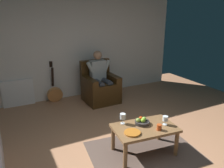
% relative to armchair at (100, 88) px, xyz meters
% --- Properties ---
extents(wall_back, '(5.86, 0.06, 2.60)m').
position_rel_armchair_xyz_m(wall_back, '(0.55, -0.64, 0.96)').
color(wall_back, silver).
rests_on(wall_back, ground).
extents(rug, '(1.75, 1.34, 0.01)m').
position_rel_armchair_xyz_m(rug, '(0.26, 2.21, -0.33)').
color(rug, brown).
rests_on(rug, ground).
extents(armchair, '(0.77, 0.76, 0.97)m').
position_rel_armchair_xyz_m(armchair, '(0.00, 0.00, 0.00)').
color(armchair, '#39240E').
rests_on(armchair, ground).
extents(person_seated, '(0.62, 0.61, 1.21)m').
position_rel_armchair_xyz_m(person_seated, '(-0.00, 0.03, 0.31)').
color(person_seated, '#969D9D').
rests_on(person_seated, ground).
extents(coffee_table, '(0.99, 0.67, 0.44)m').
position_rel_armchair_xyz_m(coffee_table, '(0.26, 2.21, 0.04)').
color(coffee_table, brown).
rests_on(coffee_table, ground).
extents(guitar, '(0.36, 0.30, 0.97)m').
position_rel_armchair_xyz_m(guitar, '(0.99, -0.44, -0.12)').
color(guitar, '#BB773F').
rests_on(guitar, ground).
extents(radiator, '(0.68, 0.06, 0.62)m').
position_rel_armchair_xyz_m(radiator, '(1.78, -0.57, -0.03)').
color(radiator, white).
rests_on(radiator, ground).
extents(wine_glass_near, '(0.08, 0.08, 0.14)m').
position_rel_armchair_xyz_m(wine_glass_near, '(-0.05, 2.29, 0.20)').
color(wine_glass_near, silver).
rests_on(wine_glass_near, coffee_table).
extents(wine_glass_far, '(0.09, 0.09, 0.16)m').
position_rel_armchair_xyz_m(wine_glass_far, '(0.50, 1.97, 0.21)').
color(wine_glass_far, silver).
rests_on(wine_glass_far, coffee_table).
extents(fruit_bowl, '(0.22, 0.22, 0.11)m').
position_rel_armchair_xyz_m(fruit_bowl, '(0.24, 2.12, 0.14)').
color(fruit_bowl, '#2F2B29').
rests_on(fruit_bowl, coffee_table).
extents(decorative_dish, '(0.23, 0.23, 0.02)m').
position_rel_armchair_xyz_m(decorative_dish, '(0.52, 2.28, 0.11)').
color(decorative_dish, '#B36621').
rests_on(decorative_dish, coffee_table).
extents(candle_jar, '(0.07, 0.07, 0.09)m').
position_rel_armchair_xyz_m(candle_jar, '(0.13, 2.38, 0.15)').
color(candle_jar, '#B3441A').
rests_on(candle_jar, coffee_table).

